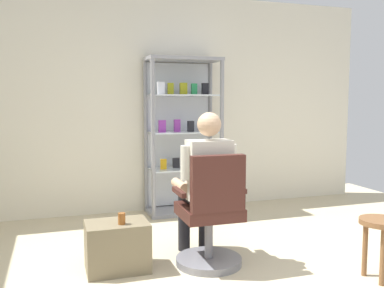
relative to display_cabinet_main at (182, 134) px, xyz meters
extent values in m
cube|color=silver|center=(-0.40, 0.24, 0.38)|extent=(6.00, 0.10, 2.70)
cylinder|color=gray|center=(-0.43, -0.26, -0.02)|extent=(0.05, 0.05, 1.90)
cylinder|color=gray|center=(0.42, -0.26, -0.02)|extent=(0.05, 0.05, 1.90)
cylinder|color=gray|center=(-0.43, 0.14, -0.02)|extent=(0.05, 0.05, 1.90)
cylinder|color=gray|center=(0.42, 0.14, -0.02)|extent=(0.05, 0.05, 1.90)
cube|color=gray|center=(0.00, -0.06, 0.91)|extent=(0.90, 0.45, 0.04)
cube|color=gray|center=(0.00, -0.06, -0.95)|extent=(0.90, 0.45, 0.04)
cube|color=silver|center=(0.00, 0.15, -0.02)|extent=(0.84, 0.02, 1.80)
cube|color=silver|center=(0.00, -0.06, -0.42)|extent=(0.82, 0.39, 0.02)
cube|color=gold|center=(-0.26, -0.09, -0.35)|extent=(0.08, 0.04, 0.12)
cube|color=black|center=(-0.09, -0.03, -0.35)|extent=(0.08, 0.04, 0.12)
cube|color=gold|center=(0.09, -0.09, -0.34)|extent=(0.08, 0.04, 0.13)
cube|color=silver|center=(0.28, -0.05, -0.33)|extent=(0.09, 0.05, 0.15)
cube|color=silver|center=(0.00, -0.06, 0.03)|extent=(0.82, 0.39, 0.02)
cube|color=purple|center=(-0.28, -0.11, 0.11)|extent=(0.09, 0.04, 0.15)
cube|color=purple|center=(-0.09, -0.08, 0.11)|extent=(0.08, 0.04, 0.15)
cube|color=black|center=(0.08, -0.10, 0.11)|extent=(0.08, 0.05, 0.13)
cube|color=black|center=(0.28, -0.02, 0.11)|extent=(0.08, 0.04, 0.13)
cube|color=silver|center=(0.00, -0.06, 0.48)|extent=(0.82, 0.39, 0.02)
cube|color=silver|center=(-0.28, -0.08, 0.56)|extent=(0.09, 0.05, 0.15)
cube|color=#999919|center=(-0.15, -0.04, 0.56)|extent=(0.08, 0.05, 0.14)
cube|color=#999919|center=(0.00, -0.08, 0.56)|extent=(0.09, 0.05, 0.14)
cube|color=#268C4C|center=(0.13, -0.07, 0.56)|extent=(0.07, 0.04, 0.13)
cube|color=black|center=(0.30, -0.02, 0.56)|extent=(0.08, 0.05, 0.14)
cylinder|color=slate|center=(-0.30, -1.76, -0.94)|extent=(0.56, 0.56, 0.06)
cylinder|color=slate|center=(-0.30, -1.76, -0.73)|extent=(0.07, 0.07, 0.41)
cube|color=#3F1E19|center=(-0.30, -1.76, -0.51)|extent=(0.49, 0.49, 0.10)
cube|color=#3F1E19|center=(-0.30, -1.97, -0.23)|extent=(0.44, 0.09, 0.45)
cube|color=#3F1E19|center=(-0.04, -1.76, -0.33)|extent=(0.04, 0.30, 0.04)
cube|color=#3F1E19|center=(-0.56, -1.76, -0.33)|extent=(0.04, 0.30, 0.04)
cylinder|color=black|center=(-0.20, -1.56, -0.41)|extent=(0.15, 0.40, 0.14)
cylinder|color=black|center=(-0.19, -1.36, -0.69)|extent=(0.11, 0.11, 0.56)
cylinder|color=black|center=(-0.40, -1.56, -0.41)|extent=(0.15, 0.40, 0.14)
cylinder|color=black|center=(-0.39, -1.36, -0.69)|extent=(0.11, 0.11, 0.56)
cube|color=beige|center=(-0.30, -1.76, -0.16)|extent=(0.36, 0.22, 0.50)
sphere|color=tan|center=(-0.30, -1.76, 0.22)|extent=(0.20, 0.20, 0.20)
cylinder|color=beige|center=(-0.10, -1.76, -0.09)|extent=(0.09, 0.09, 0.28)
cylinder|color=tan|center=(-0.10, -1.58, -0.31)|extent=(0.08, 0.30, 0.08)
cylinder|color=beige|center=(-0.50, -1.76, -0.09)|extent=(0.09, 0.09, 0.28)
cylinder|color=tan|center=(-0.50, -1.58, -0.31)|extent=(0.08, 0.30, 0.08)
cube|color=#72664C|center=(-1.05, -1.64, -0.77)|extent=(0.50, 0.36, 0.40)
cylinder|color=brown|center=(-1.02, -1.71, -0.52)|extent=(0.06, 0.06, 0.09)
cylinder|color=brown|center=(0.84, -2.46, -0.51)|extent=(0.32, 0.32, 0.04)
cylinder|color=brown|center=(0.79, -2.37, -0.75)|extent=(0.04, 0.04, 0.44)
cylinder|color=brown|center=(0.79, -2.56, -0.75)|extent=(0.04, 0.04, 0.44)
camera|label=1|loc=(-1.53, -5.04, 0.41)|focal=39.92mm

